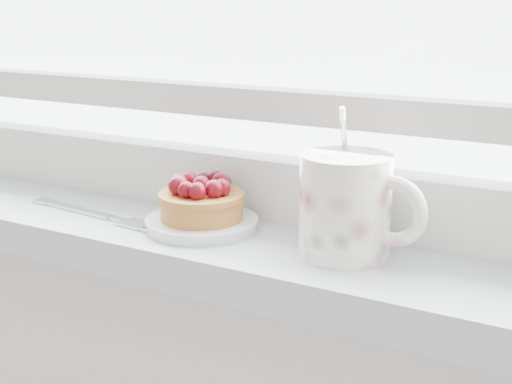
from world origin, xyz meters
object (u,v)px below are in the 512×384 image
Objects in this scene: floral_mug at (349,204)px; fork at (99,215)px; saucer at (202,224)px; raspberry_tart at (201,199)px.

fork is (-0.30, -0.02, -0.05)m from floral_mug.
saucer is 0.18m from floral_mug.
saucer is at bearing 9.18° from fork.
floral_mug is 0.65× the size of fork.
raspberry_tart is at bearing 9.27° from fork.
fork is (-0.13, -0.02, -0.00)m from saucer.
raspberry_tart is 0.42× the size of fork.
floral_mug is (0.17, 0.00, 0.02)m from raspberry_tart.
floral_mug reaches higher than raspberry_tart.
raspberry_tart reaches higher than saucer.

